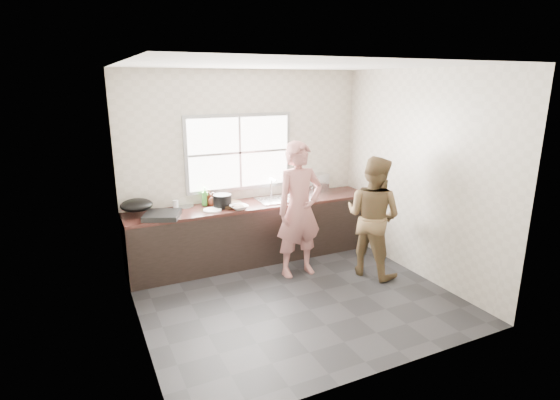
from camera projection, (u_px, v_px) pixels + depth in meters
name	position (u px, v px, depth m)	size (l,w,h in m)	color
floor	(295.00, 297.00, 5.32)	(3.60, 3.20, 0.01)	#262628
ceiling	(298.00, 65.00, 4.60)	(3.60, 3.20, 0.01)	silver
wall_back	(246.00, 165.00, 6.36)	(3.60, 0.01, 2.70)	beige
wall_left	(131.00, 208.00, 4.21)	(0.01, 3.20, 2.70)	beige
wall_right	(419.00, 175.00, 5.71)	(0.01, 3.20, 2.70)	beige
wall_front	(387.00, 231.00, 3.56)	(3.60, 0.01, 2.70)	beige
cabinet	(255.00, 233.00, 6.33)	(3.60, 0.62, 0.82)	black
countertop	(254.00, 204.00, 6.22)	(3.60, 0.64, 0.04)	#331914
sink	(277.00, 200.00, 6.36)	(0.55, 0.45, 0.02)	silver
faucet	(271.00, 187.00, 6.49)	(0.02, 0.02, 0.30)	silver
window_frame	(239.00, 152.00, 6.25)	(1.60, 0.05, 1.10)	#9EA0A5
window_glazing	(240.00, 153.00, 6.23)	(1.50, 0.01, 1.00)	white
woman	(299.00, 214.00, 5.75)	(0.62, 0.41, 1.69)	#B5716C
person_side	(373.00, 217.00, 5.77)	(0.79, 0.61, 1.61)	brown
cutting_board	(227.00, 204.00, 6.08)	(0.40, 0.40, 0.04)	black
cleaver	(223.00, 203.00, 6.07)	(0.21, 0.11, 0.01)	silver
bowl_mince	(239.00, 207.00, 5.90)	(0.24, 0.24, 0.06)	white
bowl_crabs	(296.00, 200.00, 6.25)	(0.21, 0.21, 0.07)	white
bowl_held	(287.00, 196.00, 6.44)	(0.20, 0.20, 0.06)	white
black_pot	(222.00, 201.00, 5.98)	(0.25, 0.25, 0.18)	black
plate_food	(212.00, 210.00, 5.84)	(0.25, 0.25, 0.02)	white
bottle_green	(205.00, 196.00, 6.06)	(0.10, 0.10, 0.26)	green
bottle_brown_tall	(209.00, 198.00, 6.09)	(0.09, 0.09, 0.21)	#3D1B0F
bottle_brown_short	(213.00, 200.00, 6.04)	(0.14, 0.14, 0.18)	#491F12
glass_jar	(176.00, 204.00, 5.96)	(0.08, 0.08, 0.11)	white
burner	(162.00, 215.00, 5.54)	(0.43, 0.43, 0.06)	black
wok	(137.00, 205.00, 5.61)	(0.41, 0.41, 0.15)	black
dish_rack	(315.00, 183.00, 6.82)	(0.38, 0.26, 0.28)	silver
pot_lid_left	(155.00, 213.00, 5.71)	(0.25, 0.25, 0.01)	silver
pot_lid_right	(185.00, 206.00, 6.02)	(0.24, 0.24, 0.01)	#A7ABAE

